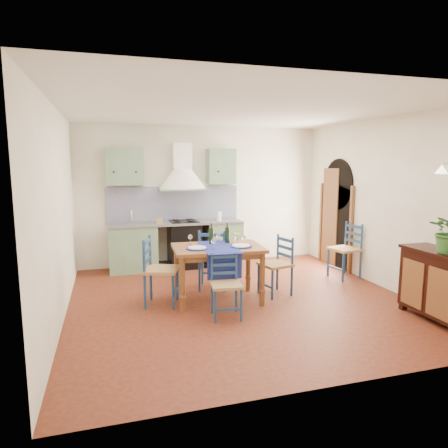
% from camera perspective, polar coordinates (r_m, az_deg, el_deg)
% --- Properties ---
extents(floor, '(5.00, 5.00, 0.00)m').
position_cam_1_polar(floor, '(6.18, 2.38, -10.79)').
color(floor, '#4C1710').
rests_on(floor, ground).
extents(back_wall, '(5.00, 0.96, 2.80)m').
position_cam_1_polar(back_wall, '(8.00, -6.03, 1.36)').
color(back_wall, white).
rests_on(back_wall, ground).
extents(right_wall, '(0.26, 5.00, 2.80)m').
position_cam_1_polar(right_wall, '(7.29, 20.65, 2.43)').
color(right_wall, white).
rests_on(right_wall, ground).
extents(left_wall, '(0.04, 5.00, 2.80)m').
position_cam_1_polar(left_wall, '(5.59, -22.59, 1.26)').
color(left_wall, white).
rests_on(left_wall, ground).
extents(ceiling, '(5.00, 5.00, 0.01)m').
position_cam_1_polar(ceiling, '(5.88, 2.56, 15.97)').
color(ceiling, silver).
rests_on(ceiling, back_wall).
extents(dining_table, '(1.36, 1.03, 1.15)m').
position_cam_1_polar(dining_table, '(5.95, -0.84, -4.14)').
color(dining_table, brown).
rests_on(dining_table, ground).
extents(chair_near, '(0.44, 0.44, 0.85)m').
position_cam_1_polar(chair_near, '(5.41, 0.25, -8.69)').
color(chair_near, navy).
rests_on(chair_near, ground).
extents(chair_far, '(0.60, 0.60, 1.00)m').
position_cam_1_polar(chair_far, '(6.57, -1.62, -4.90)').
color(chair_far, navy).
rests_on(chair_far, ground).
extents(chair_left, '(0.59, 0.59, 1.00)m').
position_cam_1_polar(chair_left, '(5.91, -9.30, -6.54)').
color(chair_left, navy).
rests_on(chair_left, ground).
extents(chair_right, '(0.52, 0.52, 0.93)m').
position_cam_1_polar(chair_right, '(6.36, 7.57, -5.79)').
color(chair_right, navy).
rests_on(chair_right, ground).
extents(chair_spare, '(0.53, 0.53, 0.99)m').
position_cam_1_polar(chair_spare, '(7.57, 17.06, -3.50)').
color(chair_spare, navy).
rests_on(chair_spare, ground).
extents(sideboard, '(0.50, 1.05, 0.94)m').
position_cam_1_polar(sideboard, '(5.99, 28.44, -7.37)').
color(sideboard, black).
rests_on(sideboard, ground).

